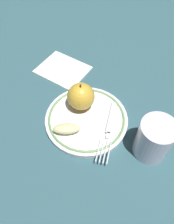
# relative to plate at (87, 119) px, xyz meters

# --- Properties ---
(ground_plane) EXTENTS (2.00, 2.00, 0.00)m
(ground_plane) POSITION_rel_plate_xyz_m (0.00, -0.02, -0.01)
(ground_plane) COLOR #2F545D
(plate) EXTENTS (0.20, 0.20, 0.02)m
(plate) POSITION_rel_plate_xyz_m (0.00, 0.00, 0.00)
(plate) COLOR white
(plate) RESTS_ON ground_plane
(apple_red_whole) EXTENTS (0.07, 0.07, 0.08)m
(apple_red_whole) POSITION_rel_plate_xyz_m (-0.01, -0.04, 0.04)
(apple_red_whole) COLOR gold
(apple_red_whole) RESTS_ON plate
(apple_slice_front) EXTENTS (0.07, 0.06, 0.02)m
(apple_slice_front) POSITION_rel_plate_xyz_m (0.06, -0.00, 0.02)
(apple_slice_front) COLOR beige
(apple_slice_front) RESTS_ON plate
(fork) EXTENTS (0.15, 0.11, 0.00)m
(fork) POSITION_rel_plate_xyz_m (-0.01, 0.06, 0.01)
(fork) COLOR silver
(fork) RESTS_ON plate
(drinking_glass) EXTENTS (0.08, 0.08, 0.10)m
(drinking_glass) POSITION_rel_plate_xyz_m (-0.05, 0.16, 0.04)
(drinking_glass) COLOR silver
(drinking_glass) RESTS_ON ground_plane
(napkin_folded) EXTENTS (0.14, 0.16, 0.01)m
(napkin_folded) POSITION_rel_plate_xyz_m (-0.07, -0.18, -0.01)
(napkin_folded) COLOR white
(napkin_folded) RESTS_ON ground_plane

